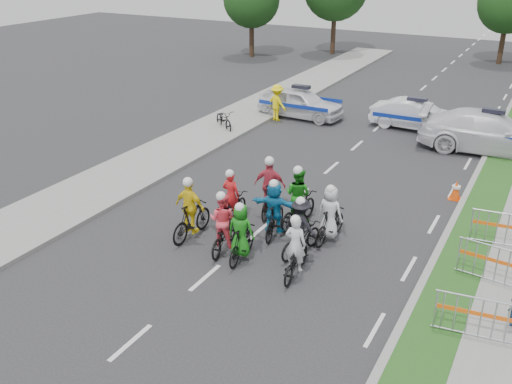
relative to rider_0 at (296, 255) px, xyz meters
The scene contains 24 objects.
ground 2.45m from the rider_0, 148.11° to the right, with size 90.00×90.00×0.00m, color #28282B.
curb_right 4.88m from the rider_0, 50.56° to the left, with size 0.20×60.00×0.12m, color gray.
grass_strip 5.35m from the rider_0, 44.72° to the left, with size 1.20×60.00×0.11m, color #2B4E19.
sidewalk_left 9.32m from the rider_0, 156.29° to the left, with size 3.00×60.00×0.13m, color gray.
rider_0 is the anchor object (origin of this frame).
rider_1 1.65m from the rider_0, behind, with size 0.79×1.72×1.76m.
rider_2 2.38m from the rider_0, behind, with size 0.94×1.89×1.85m.
rider_3 3.61m from the rider_0, behind, with size 1.00×1.88×1.97m.
rider_4 1.14m from the rider_0, 107.96° to the left, with size 1.09×1.84×1.79m.
rider_5 2.28m from the rider_0, 130.89° to the left, with size 1.52×1.81×1.84m.
rider_6 3.58m from the rider_0, 148.44° to the left, with size 0.71×1.80×1.80m.
rider_7 2.21m from the rider_0, 88.07° to the left, with size 0.81×1.77×1.81m.
rider_8 2.95m from the rider_0, 113.48° to the left, with size 0.89×2.01×1.99m.
rider_9 3.70m from the rider_0, 127.51° to the left, with size 1.08×1.99×2.02m.
police_car_0 14.81m from the rider_0, 113.83° to the left, with size 1.73×4.29×1.46m, color white.
police_car_1 14.31m from the rider_0, 91.84° to the left, with size 1.43×4.09×1.35m, color white.
police_car_2 13.00m from the rider_0, 76.52° to the left, with size 2.34×5.77×1.67m, color white.
marshal_hiviz 14.24m from the rider_0, 118.43° to the left, with size 1.14×0.65×1.76m, color yellow.
barrier_0 4.71m from the rider_0, ahead, with size 2.00×0.50×1.12m, color #A5A8AD, non-canonical shape.
barrier_1 5.07m from the rider_0, 22.70° to the left, with size 2.00×0.50×1.12m, color #A5A8AD, non-canonical shape.
barrier_2 6.23m from the rider_0, 41.36° to the left, with size 2.00×0.50×1.12m, color #A5A8AD, non-canonical shape.
cone_0 7.54m from the rider_0, 68.43° to the left, with size 0.40×0.40×0.70m.
parked_bike 13.01m from the rider_0, 129.64° to the left, with size 0.63×1.81×0.95m, color black.
tree_4 32.95m from the rider_0, 88.29° to the left, with size 4.20×4.20×6.30m.
Camera 1 is at (7.26, -10.60, 8.11)m, focal length 40.00 mm.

